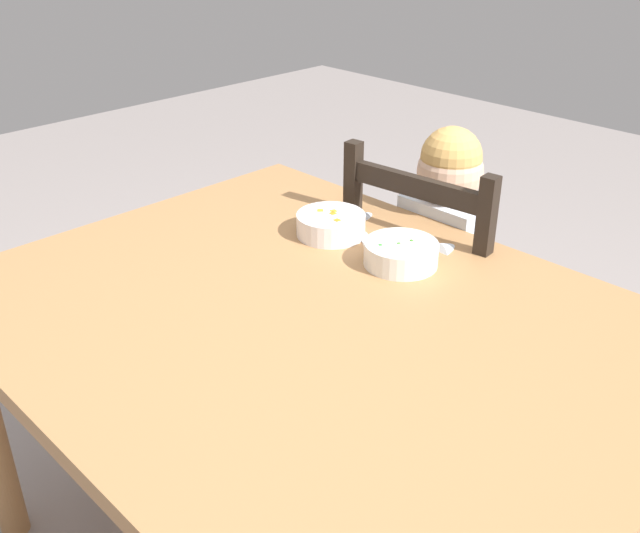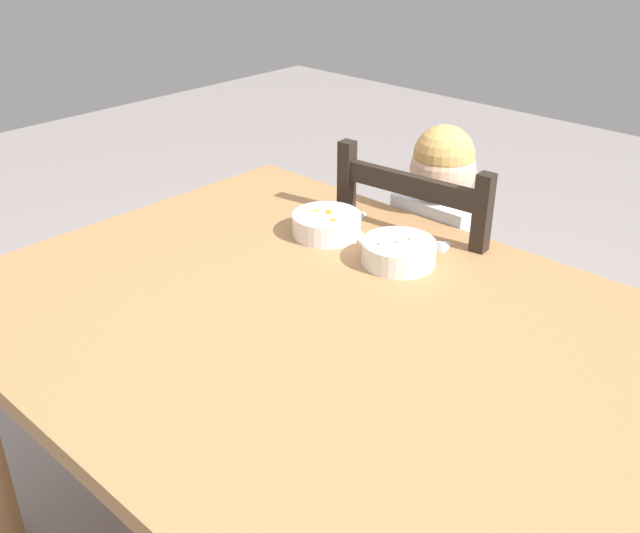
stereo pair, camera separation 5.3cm
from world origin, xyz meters
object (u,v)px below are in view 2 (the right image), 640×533
at_px(dining_chair, 429,305).
at_px(spoon, 359,238).
at_px(bowl_of_carrots, 327,224).
at_px(child_figure, 431,246).
at_px(bowl_of_peas, 399,251).
at_px(dining_table, 312,349).

height_order(dining_chair, spoon, dining_chair).
xyz_separation_m(bowl_of_carrots, spoon, (0.08, 0.03, -0.02)).
bearing_deg(child_figure, spoon, -97.24).
bearing_deg(child_figure, dining_chair, 53.50).
xyz_separation_m(dining_chair, bowl_of_carrots, (-0.11, -0.30, 0.31)).
distance_m(child_figure, bowl_of_carrots, 0.34).
bearing_deg(bowl_of_peas, dining_table, -88.40).
distance_m(dining_table, bowl_of_carrots, 0.39).
bearing_deg(dining_chair, dining_table, -79.15).
bearing_deg(bowl_of_carrots, dining_table, -51.92).
bearing_deg(dining_table, spoon, 114.95).
height_order(dining_table, spoon, spoon).
distance_m(bowl_of_peas, spoon, 0.15).
bearing_deg(dining_chair, bowl_of_carrots, -110.93).
distance_m(dining_table, bowl_of_peas, 0.31).
bearing_deg(bowl_of_peas, bowl_of_carrots, 179.99).
xyz_separation_m(dining_chair, spoon, (-0.04, -0.27, 0.29)).
height_order(child_figure, bowl_of_peas, child_figure).
xyz_separation_m(dining_chair, bowl_of_peas, (0.10, -0.30, 0.31)).
relative_size(bowl_of_peas, spoon, 1.36).
distance_m(bowl_of_peas, bowl_of_carrots, 0.22).
bearing_deg(dining_table, dining_chair, 100.85).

